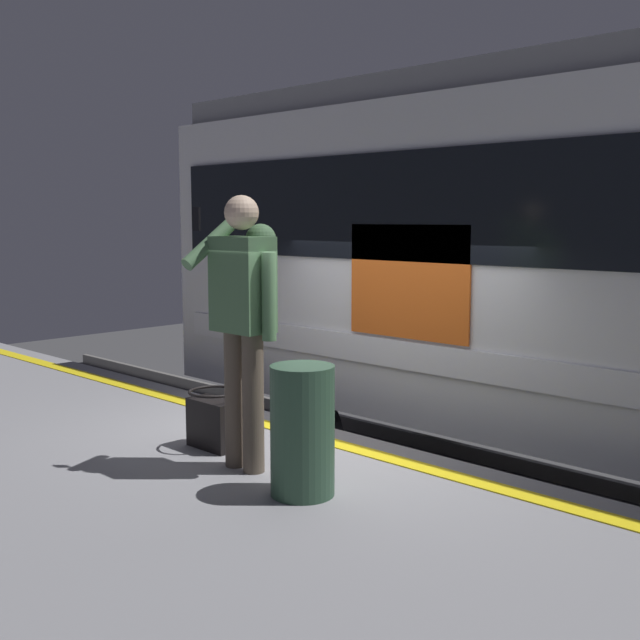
% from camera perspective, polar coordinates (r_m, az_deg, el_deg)
% --- Properties ---
extents(ground_plane, '(24.56, 24.56, 0.00)m').
position_cam_1_polar(ground_plane, '(6.43, 1.25, -17.28)').
color(ground_plane, '#3D3D3F').
extents(platform, '(14.07, 5.01, 1.07)m').
position_cam_1_polar(platform, '(4.85, -20.54, -19.53)').
color(platform, gray).
rests_on(platform, ground).
extents(safety_line, '(13.79, 0.16, 0.01)m').
position_cam_1_polar(safety_line, '(5.85, -0.73, -8.64)').
color(safety_line, yellow).
rests_on(safety_line, platform).
extents(track_rail_near, '(18.29, 0.08, 0.16)m').
position_cam_1_polar(track_rail_near, '(7.47, 9.12, -13.10)').
color(track_rail_near, slate).
rests_on(track_rail_near, ground).
extents(track_rail_far, '(18.29, 0.08, 0.16)m').
position_cam_1_polar(track_rail_far, '(8.62, 14.66, -10.40)').
color(track_rail_far, slate).
rests_on(track_rail_far, ground).
extents(passenger, '(0.57, 0.55, 1.78)m').
position_cam_1_polar(passenger, '(4.95, -5.67, 0.80)').
color(passenger, brown).
rests_on(passenger, platform).
extents(handbag, '(0.40, 0.36, 0.42)m').
position_cam_1_polar(handbag, '(5.59, -7.90, -7.45)').
color(handbag, black).
rests_on(handbag, platform).
extents(trash_bin, '(0.38, 0.38, 0.78)m').
position_cam_1_polar(trash_bin, '(4.58, -1.31, -8.21)').
color(trash_bin, '#2D4C38').
rests_on(trash_bin, platform).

